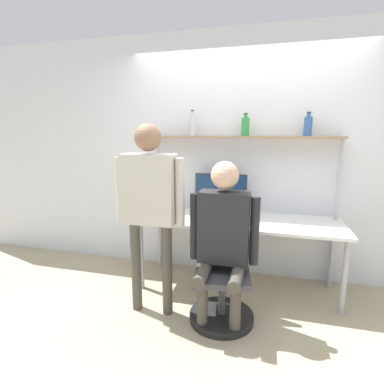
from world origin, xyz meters
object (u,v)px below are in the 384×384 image
object	(u,v)px
bottle_green	(245,126)
bottle_blue	(308,126)
monitor	(221,191)
laptop	(228,215)
cell_phone	(254,224)
office_chair	(222,289)
person_seated	(223,231)
person_standing	(149,195)
bottle_clear	(192,125)

from	to	relation	value
bottle_green	bottle_blue	bearing A→B (deg)	0.00
monitor	laptop	bearing A→B (deg)	-67.22
cell_phone	monitor	bearing A→B (deg)	137.89
laptop	office_chair	size ratio (longest dim) A/B	0.33
monitor	person_seated	size ratio (longest dim) A/B	0.41
laptop	bottle_blue	distance (m)	1.18
office_chair	bottle_blue	size ratio (longest dim) A/B	3.84
person_seated	bottle_blue	size ratio (longest dim) A/B	5.94
laptop	person_standing	world-z (taller)	person_standing
office_chair	bottle_clear	size ratio (longest dim) A/B	3.27
monitor	bottle_blue	xyz separation A→B (m)	(0.86, 0.01, 0.69)
bottle_blue	bottle_green	bearing A→B (deg)	180.00
laptop	person_seated	bearing A→B (deg)	-86.90
person_standing	bottle_green	world-z (taller)	bottle_green
person_standing	laptop	bearing A→B (deg)	42.37
monitor	laptop	world-z (taller)	monitor
person_seated	person_standing	xyz separation A→B (m)	(-0.64, -0.02, 0.27)
bottle_blue	person_standing	bearing A→B (deg)	-146.45
bottle_clear	bottle_green	size ratio (longest dim) A/B	1.19
cell_phone	person_standing	distance (m)	1.07
person_seated	person_standing	distance (m)	0.69
monitor	office_chair	world-z (taller)	monitor
monitor	cell_phone	bearing A→B (deg)	-42.11
laptop	bottle_clear	size ratio (longest dim) A/B	1.09
bottle_green	bottle_blue	distance (m)	0.61
person_standing	bottle_blue	world-z (taller)	bottle_blue
monitor	bottle_blue	bearing A→B (deg)	0.38
bottle_clear	bottle_green	xyz separation A→B (m)	(0.57, 0.00, -0.02)
laptop	person_seated	size ratio (longest dim) A/B	0.21
cell_phone	person_seated	bearing A→B (deg)	-114.02
monitor	office_chair	bearing A→B (deg)	-78.97
monitor	bottle_blue	distance (m)	1.10
bottle_blue	bottle_clear	bearing A→B (deg)	-180.00
office_chair	bottle_green	world-z (taller)	bottle_green
laptop	bottle_green	xyz separation A→B (m)	(0.11, 0.33, 0.88)
person_seated	bottle_blue	xyz separation A→B (m)	(0.69, 0.86, 0.86)
laptop	bottle_clear	world-z (taller)	bottle_clear
office_chair	monitor	bearing A→B (deg)	101.03
laptop	bottle_green	world-z (taller)	bottle_green
person_seated	bottle_clear	distance (m)	1.33
laptop	person_standing	bearing A→B (deg)	-137.63
monitor	cell_phone	world-z (taller)	monitor
office_chair	person_seated	world-z (taller)	person_seated
office_chair	bottle_green	bearing A→B (deg)	83.95
bottle_clear	bottle_blue	world-z (taller)	bottle_clear
office_chair	bottle_green	distance (m)	1.63
bottle_clear	bottle_green	distance (m)	0.57
bottle_green	bottle_blue	size ratio (longest dim) A/B	0.99
person_seated	office_chair	bearing A→B (deg)	97.24
person_standing	bottle_clear	xyz separation A→B (m)	(0.15, 0.88, 0.61)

